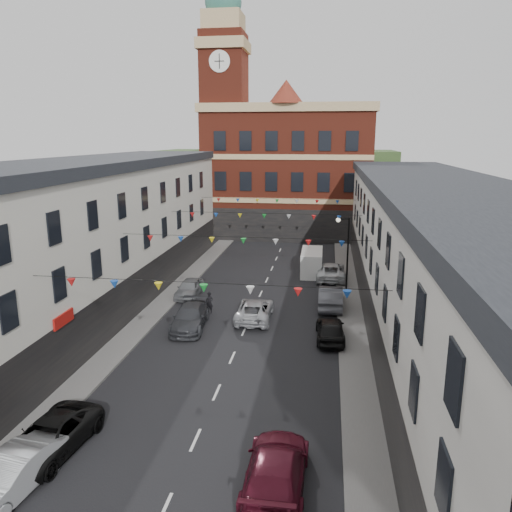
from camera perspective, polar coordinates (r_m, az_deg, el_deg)
The scene contains 20 objects.
ground at distance 28.94m, azimuth -2.74°, elevation -11.53°, with size 160.00×160.00×0.00m, color black.
pavement_left at distance 32.57m, azimuth -14.20°, elevation -8.87°, with size 1.80×64.00×0.15m, color #605E5B.
pavement_right at distance 30.33m, azimuth 11.14°, elevation -10.42°, with size 1.80×64.00×0.15m, color #605E5B.
terrace_left at distance 32.37m, azimuth -23.43°, elevation 0.07°, with size 8.40×56.00×10.70m.
terrace_right at distance 28.52m, azimuth 21.51°, elevation -2.48°, with size 8.40×56.00×9.70m.
civic_building at distance 64.02m, azimuth 3.74°, elevation 9.75°, with size 20.60×13.30×18.50m.
clock_tower at distance 62.09m, azimuth -3.58°, elevation 15.92°, with size 5.60×5.60×30.00m.
distant_hill at distance 88.51m, azimuth 2.37°, elevation 8.74°, with size 40.00×14.00×10.00m, color #2D4520.
street_lamp at distance 40.62m, azimuth 10.13°, elevation 1.42°, with size 1.10×0.36×6.00m.
car_left_b at distance 20.83m, azimuth -26.09°, elevation -21.54°, with size 1.54×4.41×1.45m, color #B8BCC1.
car_left_c at distance 22.42m, azimuth -22.53°, elevation -18.62°, with size 2.27×4.93×1.37m, color black.
car_left_d at distance 33.12m, azimuth -7.57°, elevation -6.96°, with size 2.06×5.07×1.47m, color #38393E.
car_left_e at distance 39.48m, azimuth -7.62°, elevation -3.65°, with size 1.63×4.05×1.38m, color gray.
car_right_c at distance 19.15m, azimuth 2.28°, elevation -23.25°, with size 2.16×5.32×1.54m, color #541021.
car_right_d at distance 31.27m, azimuth 8.49°, elevation -8.27°, with size 1.71×4.25×1.45m, color black.
car_right_e at distance 37.06m, azimuth 8.50°, elevation -4.64°, with size 1.71×4.91×1.62m, color #4D4E54.
car_right_f at distance 44.30m, azimuth 8.50°, elevation -1.71°, with size 2.49×5.39×1.50m, color silver.
moving_car at distance 34.32m, azimuth -0.16°, elevation -6.16°, with size 2.32×5.04×1.40m, color #AFB1B7.
white_van at distance 45.83m, azimuth 6.39°, elevation -0.72°, with size 1.87×4.86×2.15m, color silver.
pedestrian at distance 35.65m, azimuth -5.35°, elevation -5.32°, with size 0.57×0.37×1.57m, color black.
Camera 1 is at (5.12, -25.74, 12.21)m, focal length 35.00 mm.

